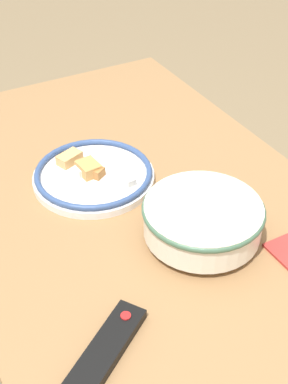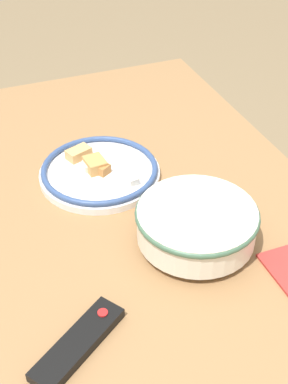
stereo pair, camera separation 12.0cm
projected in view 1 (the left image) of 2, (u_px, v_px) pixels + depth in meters
name	position (u px, v px, depth m)	size (l,w,h in m)	color
dining_table	(159.00, 253.00, 1.23)	(1.57, 0.84, 0.76)	olive
noodle_bowl	(203.00, 219.00, 1.11)	(0.26, 0.26, 0.09)	silver
food_plate	(93.00, 175.00, 1.30)	(0.30, 0.30, 0.05)	white
tv_remote	(106.00, 349.00, 0.91)	(0.16, 0.20, 0.02)	black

